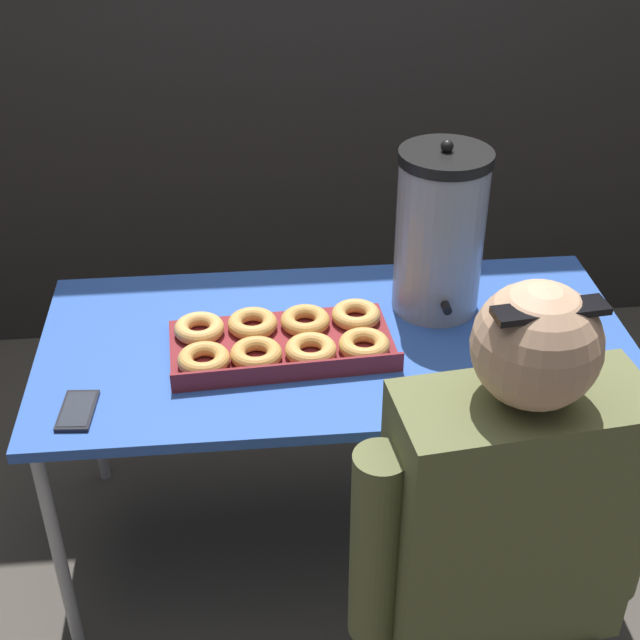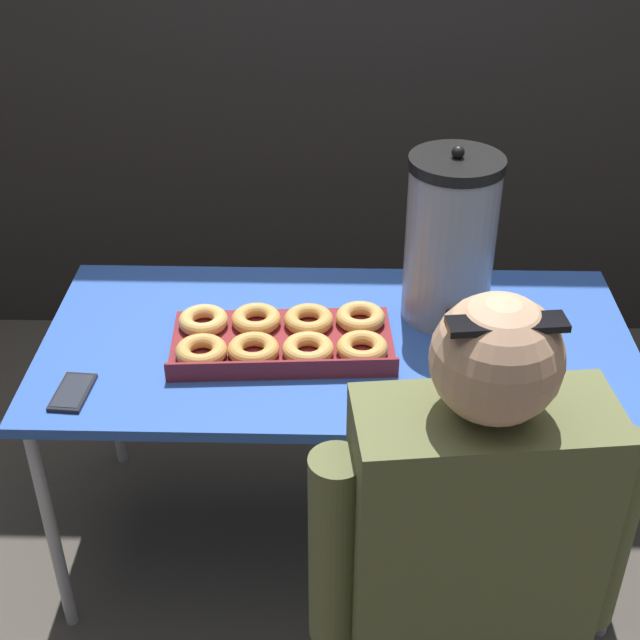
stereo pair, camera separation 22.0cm
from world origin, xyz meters
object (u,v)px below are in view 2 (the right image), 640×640
object	(u,v)px
donut_box	(280,338)
cell_phone	(71,392)
coffee_urn	(449,239)
person_seated	(465,582)

from	to	relation	value
donut_box	cell_phone	distance (m)	0.51
coffee_urn	donut_box	bearing A→B (deg)	-158.58
coffee_urn	cell_phone	xyz separation A→B (m)	(-0.89, -0.37, -0.21)
coffee_urn	person_seated	distance (m)	0.86
donut_box	cell_phone	bearing A→B (deg)	-160.00
donut_box	coffee_urn	xyz separation A→B (m)	(0.42, 0.16, 0.19)
donut_box	coffee_urn	bearing A→B (deg)	17.78
coffee_urn	person_seated	xyz separation A→B (m)	(-0.02, -0.79, -0.34)
cell_phone	person_seated	distance (m)	0.97
donut_box	person_seated	size ratio (longest dim) A/B	0.47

